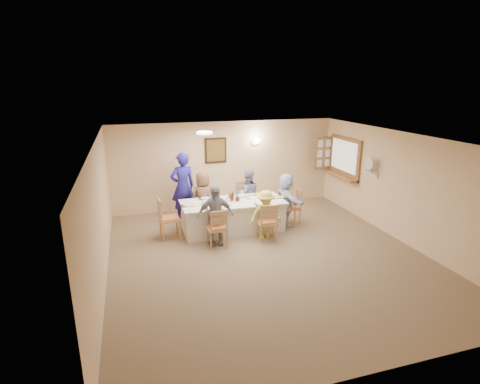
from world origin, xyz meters
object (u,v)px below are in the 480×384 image
object	(u,v)px
chair_back_left	(203,205)
diner_back_left	(203,198)
dining_table	(233,216)
chair_left_end	(170,218)
chair_front_left	(217,227)
diner_front_right	(266,215)
caregiver	(183,187)
chair_right_end	(291,206)
condiment_ketchup	(230,197)
serving_hatch	(345,157)
chair_back_right	(246,200)
chair_front_right	(267,221)
diner_back_right	(248,195)
diner_front_left	(215,215)
diner_right_end	(286,199)
desk_fan	(370,166)

from	to	relation	value
chair_back_left	diner_back_left	distance (m)	0.26
dining_table	chair_left_end	size ratio (longest dim) A/B	2.54
dining_table	chair_front_left	xyz separation A→B (m)	(-0.60, -0.80, 0.08)
diner_front_right	caregiver	world-z (taller)	caregiver
dining_table	chair_right_end	bearing A→B (deg)	0.00
dining_table	condiment_ketchup	xyz separation A→B (m)	(-0.08, 0.01, 0.49)
chair_front_left	diner_back_left	size ratio (longest dim) A/B	0.65
serving_hatch	chair_front_left	distance (m)	4.54
chair_back_left	caregiver	world-z (taller)	caregiver
chair_back_right	chair_front_right	bearing A→B (deg)	-99.40
diner_back_right	condiment_ketchup	xyz separation A→B (m)	(-0.68, -0.67, 0.20)
diner_front_left	diner_back_right	bearing A→B (deg)	52.40
dining_table	caregiver	size ratio (longest dim) A/B	1.38
chair_back_right	chair_front_right	size ratio (longest dim) A/B	1.06
dining_table	diner_front_right	world-z (taller)	diner_front_right
chair_front_right	diner_right_end	xyz separation A→B (m)	(0.82, 0.80, 0.21)
desk_fan	chair_back_right	xyz separation A→B (m)	(-2.82, 1.37, -1.06)
diner_back_left	condiment_ketchup	world-z (taller)	diner_back_left
chair_left_end	diner_front_right	distance (m)	2.26
chair_back_left	diner_back_right	distance (m)	1.22
dining_table	chair_front_right	bearing A→B (deg)	-53.13
diner_back_right	condiment_ketchup	bearing A→B (deg)	50.25
serving_hatch	diner_back_right	distance (m)	3.04
dining_table	condiment_ketchup	size ratio (longest dim) A/B	11.60
serving_hatch	chair_right_end	size ratio (longest dim) A/B	1.58
diner_right_end	condiment_ketchup	bearing A→B (deg)	88.16
diner_back_right	diner_right_end	size ratio (longest dim) A/B	0.99
diner_front_right	dining_table	bearing A→B (deg)	135.12
chair_front_left	chair_right_end	xyz separation A→B (m)	(2.15, 0.80, 0.02)
chair_left_end	diner_back_left	world-z (taller)	diner_back_left
chair_front_left	diner_right_end	distance (m)	2.18
chair_front_left	diner_back_right	world-z (taller)	diner_back_right
desk_fan	chair_back_right	world-z (taller)	desk_fan
chair_right_end	condiment_ketchup	bearing A→B (deg)	-84.95
chair_left_end	dining_table	bearing A→B (deg)	-93.91
chair_front_left	chair_left_end	size ratio (longest dim) A/B	0.92
chair_front_right	diner_right_end	world-z (taller)	diner_right_end
serving_hatch	diner_back_right	world-z (taller)	serving_hatch
chair_front_right	diner_back_right	xyz separation A→B (m)	(0.00, 1.48, 0.21)
serving_hatch	chair_front_left	size ratio (longest dim) A/B	1.64
diner_back_right	caregiver	bearing A→B (deg)	-10.41
caregiver	condiment_ketchup	distance (m)	1.50
chair_back_right	chair_front_left	bearing A→B (deg)	-136.27
chair_left_end	chair_front_right	bearing A→B (deg)	-114.32
diner_back_right	diner_front_left	distance (m)	1.81
dining_table	chair_left_end	distance (m)	1.55
chair_back_right	diner_front_right	distance (m)	1.48
diner_front_right	caregiver	distance (m)	2.49
serving_hatch	chair_back_left	world-z (taller)	serving_hatch
chair_front_left	condiment_ketchup	world-z (taller)	condiment_ketchup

